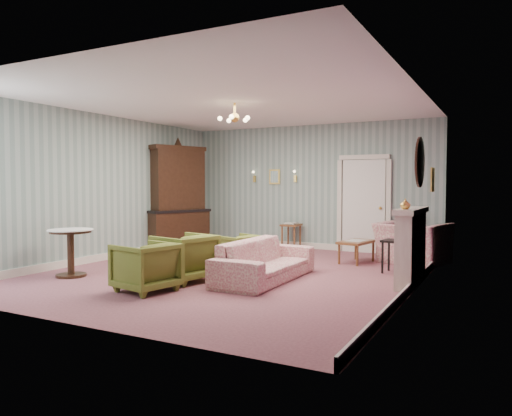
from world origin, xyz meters
The scene contains 27 objects.
floor centered at (0.00, 0.00, 0.00)m, with size 7.00×7.00×0.00m, color #985864.
ceiling centered at (0.00, 0.00, 2.90)m, with size 7.00×7.00×0.00m, color white.
wall_back centered at (0.00, 3.50, 1.45)m, with size 6.00×6.00×0.00m, color gray.
wall_front centered at (0.00, -3.50, 1.45)m, with size 6.00×6.00×0.00m, color gray.
wall_left centered at (-3.00, 0.00, 1.45)m, with size 7.00×7.00×0.00m, color gray.
wall_right centered at (3.00, 0.00, 1.45)m, with size 7.00×7.00×0.00m, color gray.
wall_right_floral centered at (2.98, 0.00, 1.45)m, with size 7.00×7.00×0.00m, color #C2618E.
door centered at (1.30, 3.46, 1.08)m, with size 1.12×0.12×2.16m, color white, non-canonical shape.
olive_chair_a centered at (-0.38, -1.87, 0.39)m, with size 0.75×0.70×0.77m, color olive.
olive_chair_b centered at (-0.33, -1.02, 0.41)m, with size 0.80×0.75×0.82m, color olive.
olive_chair_c centered at (-0.21, 0.50, 0.33)m, with size 0.65×0.61×0.67m, color olive.
sofa_chintz centered at (0.75, -0.34, 0.43)m, with size 2.17×0.64×0.85m, color #AB455D.
wingback_chair centered at (2.54, 2.43, 0.53)m, with size 1.20×0.78×1.05m, color #AB455D.
dresser centered at (-2.65, 1.93, 1.27)m, with size 0.53×1.53×2.55m, color black, non-canonical shape.
fireplace centered at (2.86, 0.40, 0.58)m, with size 0.30×1.40×1.16m, color beige, non-canonical shape.
mantel_vase centered at (2.84, 0.00, 1.23)m, with size 0.15×0.15×0.15m, color gold.
oval_mirror centered at (2.96, 0.40, 1.85)m, with size 0.04×0.76×0.84m, color white, non-canonical shape.
framed_print centered at (2.97, 1.75, 1.60)m, with size 0.04×0.34×0.42m, color gold, non-canonical shape.
coffee_table centered at (1.57, 1.99, 0.22)m, with size 0.47×0.84×0.43m, color brown, non-canonical shape.
side_table_black centered at (2.45, 1.18, 0.29)m, with size 0.38×0.38×0.57m, color black, non-canonical shape.
pedestal_table centered at (-2.20, -1.58, 0.39)m, with size 0.72×0.72×0.79m, color black, non-canonical shape.
nesting_table centered at (-0.32, 3.15, 0.32)m, with size 0.39×0.50×0.65m, color brown, non-canonical shape.
gilt_mirror_back centered at (-0.90, 3.46, 1.70)m, with size 0.28×0.06×0.36m, color gold, non-canonical shape.
sconce_left centered at (-1.45, 3.44, 1.70)m, with size 0.16×0.12×0.30m, color gold, non-canonical shape.
sconce_right centered at (-0.35, 3.44, 1.70)m, with size 0.16×0.12×0.30m, color gold, non-canonical shape.
chandelier centered at (0.00, 0.00, 2.63)m, with size 0.56×0.56×0.36m, color gold, non-canonical shape.
burgundy_cushion centered at (2.49, 2.28, 0.48)m, with size 0.38×0.10×0.38m, color maroon.
Camera 1 is at (4.17, -7.17, 1.52)m, focal length 33.99 mm.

